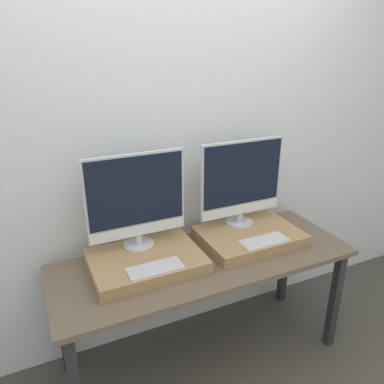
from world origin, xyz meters
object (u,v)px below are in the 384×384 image
Objects in this scene: monitor_left at (136,199)px; keyboard_right at (264,241)px; monitor_right at (242,181)px; keyboard_left at (155,268)px.

monitor_left reaches higher than keyboard_right.
monitor_right is at bearing 90.00° from keyboard_right.
monitor_left is at bearing 180.00° from monitor_right.
keyboard_left is at bearing -90.00° from monitor_left.
keyboard_left is (0.00, -0.26, -0.28)m from monitor_left.
monitor_right is 0.38m from keyboard_right.
keyboard_right is at bearing 0.00° from keyboard_left.
monitor_left is at bearing 158.09° from keyboard_right.
keyboard_right is at bearing -90.00° from monitor_right.
keyboard_left is at bearing -158.09° from monitor_right.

